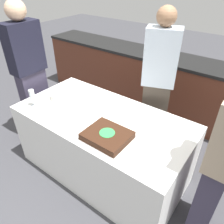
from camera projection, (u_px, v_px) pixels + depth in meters
ground_plane at (104, 168)px, 2.58m from camera, size 14.00×14.00×0.00m
back_counter at (166, 86)px, 3.33m from camera, size 4.40×0.58×0.92m
dining_table at (103, 145)px, 2.36m from camera, size 1.78×0.90×0.76m
cake at (107, 136)px, 1.86m from camera, size 0.41×0.36×0.07m
plate_stack at (61, 95)px, 2.44m from camera, size 0.23×0.23×0.06m
wine_glass at (32, 96)px, 2.25m from camera, size 0.07×0.07×0.19m
side_plate_near_cake at (128, 121)px, 2.08m from camera, size 0.17×0.17×0.00m
person_cutting_cake at (158, 86)px, 2.40m from camera, size 0.39×0.31×1.70m
person_seated_left at (30, 74)px, 2.62m from camera, size 0.22×0.39×1.72m
person_seated_right at (221, 163)px, 1.57m from camera, size 0.20×0.40×1.57m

